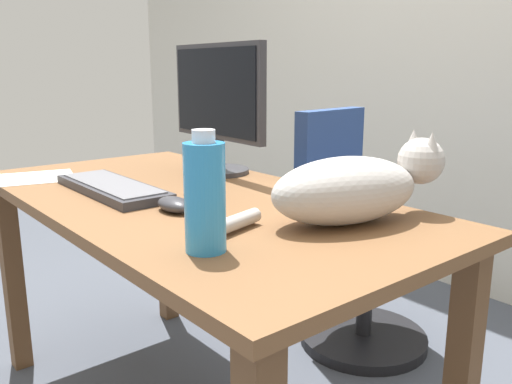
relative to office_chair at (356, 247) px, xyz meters
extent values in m
cube|color=beige|center=(0.04, 0.80, 0.92)|extent=(6.00, 0.04, 2.60)
cube|color=brown|center=(0.04, -0.76, 0.31)|extent=(1.44, 0.73, 0.03)
cube|color=brown|center=(-0.63, -1.06, -0.04)|extent=(0.06, 0.06, 0.67)
cube|color=brown|center=(-0.63, -0.46, -0.04)|extent=(0.06, 0.06, 0.67)
cube|color=brown|center=(0.70, -0.46, -0.04)|extent=(0.06, 0.06, 0.67)
cylinder|color=black|center=(0.05, 0.00, -0.36)|extent=(0.48, 0.48, 0.04)
cylinder|color=black|center=(0.05, 0.00, -0.16)|extent=(0.06, 0.06, 0.43)
cylinder|color=navy|center=(0.05, 0.00, 0.08)|extent=(0.44, 0.44, 0.06)
cube|color=navy|center=(-0.14, -0.01, 0.31)|extent=(0.09, 0.36, 0.40)
cylinder|color=#333338|center=(-0.17, -0.51, 0.33)|extent=(0.20, 0.20, 0.01)
cylinder|color=#333338|center=(-0.17, -0.51, 0.39)|extent=(0.04, 0.04, 0.10)
cube|color=#333338|center=(-0.17, -0.51, 0.59)|extent=(0.48, 0.05, 0.30)
cube|color=black|center=(-0.18, -0.52, 0.59)|extent=(0.45, 0.03, 0.27)
cube|color=#333338|center=(-0.14, -0.90, 0.34)|extent=(0.44, 0.15, 0.02)
cube|color=slate|center=(-0.14, -0.90, 0.35)|extent=(0.40, 0.12, 0.00)
ellipsoid|color=#B2ADA8|center=(0.48, -0.63, 0.40)|extent=(0.26, 0.39, 0.15)
sphere|color=#B2ADA8|center=(0.53, -0.42, 0.45)|extent=(0.11, 0.11, 0.11)
cone|color=#B2ADA8|center=(0.50, -0.42, 0.50)|extent=(0.04, 0.04, 0.04)
cone|color=#B2ADA8|center=(0.56, -0.43, 0.50)|extent=(0.04, 0.04, 0.04)
cylinder|color=#B2ADA8|center=(0.38, -0.87, 0.34)|extent=(0.08, 0.18, 0.03)
ellipsoid|color=#333338|center=(0.15, -0.88, 0.34)|extent=(0.11, 0.06, 0.04)
cube|color=white|center=(-0.49, -1.03, 0.33)|extent=(0.28, 0.34, 0.00)
cylinder|color=#2D8CD1|center=(0.43, -0.98, 0.43)|extent=(0.08, 0.08, 0.21)
cylinder|color=silver|center=(0.43, -0.98, 0.54)|extent=(0.04, 0.04, 0.02)
camera|label=1|loc=(1.23, -1.51, 0.66)|focal=37.27mm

